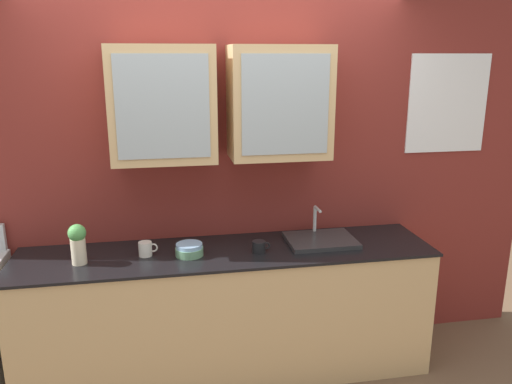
% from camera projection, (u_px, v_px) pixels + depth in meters
% --- Properties ---
extents(ground_plane, '(10.00, 10.00, 0.00)m').
position_uv_depth(ground_plane, '(229.00, 369.00, 3.54)').
color(ground_plane, brown).
extents(back_wall_unit, '(4.69, 0.46, 2.56)m').
position_uv_depth(back_wall_unit, '(221.00, 164.00, 3.47)').
color(back_wall_unit, maroon).
rests_on(back_wall_unit, ground_plane).
extents(counter, '(2.72, 0.63, 0.89)m').
position_uv_depth(counter, '(228.00, 312.00, 3.43)').
color(counter, tan).
rests_on(counter, ground_plane).
extents(sink_faucet, '(0.46, 0.36, 0.22)m').
position_uv_depth(sink_faucet, '(321.00, 240.00, 3.46)').
color(sink_faucet, '#2D2D30').
rests_on(sink_faucet, counter).
extents(bowl_stack, '(0.18, 0.18, 0.08)m').
position_uv_depth(bowl_stack, '(189.00, 249.00, 3.22)').
color(bowl_stack, '#669972').
rests_on(bowl_stack, counter).
extents(vase, '(0.11, 0.11, 0.25)m').
position_uv_depth(vase, '(78.00, 242.00, 3.07)').
color(vase, beige).
rests_on(vase, counter).
extents(cup_near_sink, '(0.12, 0.09, 0.08)m').
position_uv_depth(cup_near_sink, '(259.00, 247.00, 3.28)').
color(cup_near_sink, black).
rests_on(cup_near_sink, counter).
extents(cup_near_bowls, '(0.12, 0.09, 0.09)m').
position_uv_depth(cup_near_bowls, '(146.00, 249.00, 3.22)').
color(cup_near_bowls, silver).
rests_on(cup_near_bowls, counter).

